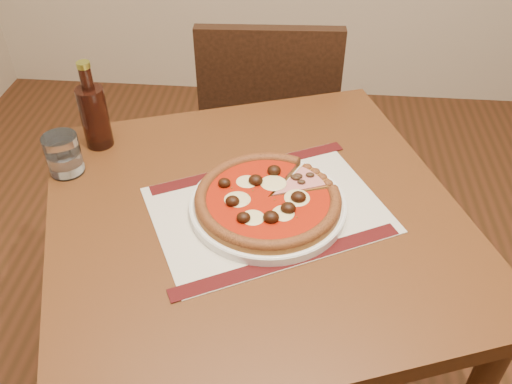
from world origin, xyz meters
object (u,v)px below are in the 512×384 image
water_glass (63,154)px  bottle (94,114)px  chair_far (269,125)px  plate (268,206)px  pizza (268,198)px  table (255,246)px

water_glass → bottle: (0.04, 0.11, 0.04)m
chair_far → water_glass: 0.79m
plate → bottle: bottle is taller
pizza → chair_far: bearing=93.8°
pizza → table: bearing=-175.0°
table → pizza: (0.02, 0.00, 0.13)m
plate → pizza: (-0.00, -0.00, 0.02)m
table → chair_far: chair_far is taller
chair_far → bottle: bottle is taller
bottle → table: bearing=-27.5°
chair_far → pizza: 0.76m
plate → bottle: size_ratio=1.50×
chair_far → plate: bearing=90.8°
pizza → water_glass: 0.45m
chair_far → pizza: bearing=90.7°
water_glass → pizza: bearing=-11.1°
table → pizza: size_ratio=3.57×
chair_far → bottle: bearing=51.9°
plate → water_glass: size_ratio=3.46×
water_glass → bottle: size_ratio=0.43×
table → water_glass: 0.45m
table → bottle: 0.46m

